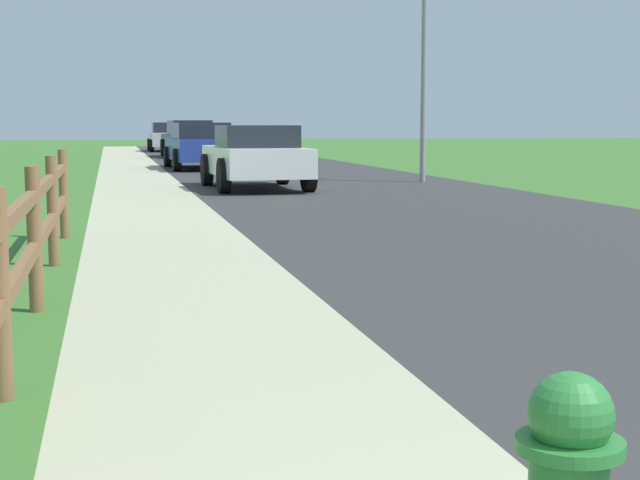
% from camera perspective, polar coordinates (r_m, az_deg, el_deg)
% --- Properties ---
extents(ground_plane, '(120.00, 120.00, 0.00)m').
position_cam_1_polar(ground_plane, '(25.71, -8.91, 3.80)').
color(ground_plane, '#3A6C2B').
extents(road_asphalt, '(7.00, 66.00, 0.01)m').
position_cam_1_polar(road_asphalt, '(28.13, -2.04, 4.16)').
color(road_asphalt, '#333333').
rests_on(road_asphalt, ground).
extents(curb_concrete, '(6.00, 66.00, 0.01)m').
position_cam_1_polar(curb_concrete, '(27.68, -15.41, 3.87)').
color(curb_concrete, '#AFB08D').
rests_on(curb_concrete, ground).
extents(grass_verge, '(5.00, 66.00, 0.00)m').
position_cam_1_polar(grass_verge, '(27.80, -18.51, 3.77)').
color(grass_verge, '#3A6C2B').
rests_on(grass_verge, ground).
extents(rail_fence, '(0.11, 11.96, 1.12)m').
position_cam_1_polar(rail_fence, '(6.24, -17.76, -0.49)').
color(rail_fence, brown).
rests_on(rail_fence, ground).
extents(parked_suv_white, '(2.12, 4.27, 1.40)m').
position_cam_1_polar(parked_suv_white, '(20.81, -3.94, 5.08)').
color(parked_suv_white, white).
rests_on(parked_suv_white, ground).
extents(parked_car_blue, '(2.16, 4.89, 1.47)m').
position_cam_1_polar(parked_car_blue, '(30.30, -7.27, 5.74)').
color(parked_car_blue, navy).
rests_on(parked_car_blue, ground).
extents(parked_car_black, '(2.25, 5.04, 1.57)m').
position_cam_1_polar(parked_car_black, '(40.93, -7.97, 6.13)').
color(parked_car_black, black).
rests_on(parked_car_black, ground).
extents(parked_car_silver, '(2.08, 4.40, 1.49)m').
position_cam_1_polar(parked_car_silver, '(49.80, -9.18, 6.19)').
color(parked_car_silver, '#B7BABF').
rests_on(parked_car_silver, ground).
extents(street_lamp, '(1.17, 0.20, 5.60)m').
position_cam_1_polar(street_lamp, '(23.42, 6.63, 11.80)').
color(street_lamp, gray).
rests_on(street_lamp, ground).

